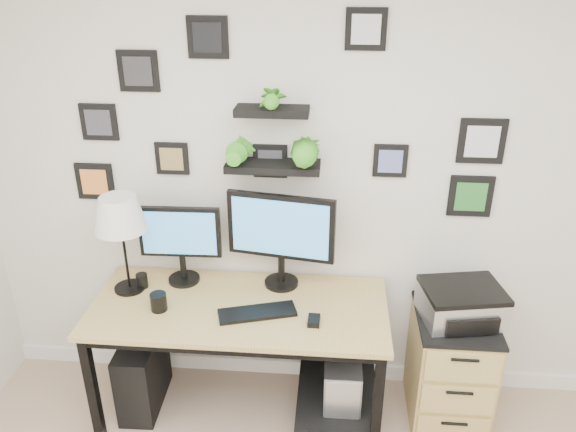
# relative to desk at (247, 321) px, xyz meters

# --- Properties ---
(room) EXTENTS (4.00, 4.00, 4.00)m
(room) POSITION_rel_desk_xyz_m (0.43, 0.32, -0.58)
(room) COLOR tan
(room) RESTS_ON ground
(desk) EXTENTS (1.60, 0.70, 0.75)m
(desk) POSITION_rel_desk_xyz_m (0.00, 0.00, 0.00)
(desk) COLOR tan
(desk) RESTS_ON ground
(monitor_left) EXTENTS (0.46, 0.18, 0.47)m
(monitor_left) POSITION_rel_desk_xyz_m (-0.39, 0.18, 0.40)
(monitor_left) COLOR black
(monitor_left) RESTS_ON desk
(monitor_right) EXTENTS (0.60, 0.22, 0.56)m
(monitor_right) POSITION_rel_desk_xyz_m (0.17, 0.19, 0.45)
(monitor_right) COLOR black
(monitor_right) RESTS_ON desk
(keyboard) EXTENTS (0.43, 0.24, 0.02)m
(keyboard) POSITION_rel_desk_xyz_m (0.07, -0.11, 0.13)
(keyboard) COLOR black
(keyboard) RESTS_ON desk
(mouse) EXTENTS (0.06, 0.10, 0.03)m
(mouse) POSITION_rel_desk_xyz_m (0.38, -0.16, 0.14)
(mouse) COLOR black
(mouse) RESTS_ON desk
(table_lamp) EXTENTS (0.28, 0.28, 0.57)m
(table_lamp) POSITION_rel_desk_xyz_m (-0.68, 0.07, 0.58)
(table_lamp) COLOR black
(table_lamp) RESTS_ON desk
(mug) EXTENTS (0.09, 0.09, 0.10)m
(mug) POSITION_rel_desk_xyz_m (-0.45, -0.11, 0.17)
(mug) COLOR black
(mug) RESTS_ON desk
(pen_cup) EXTENTS (0.06, 0.06, 0.08)m
(pen_cup) POSITION_rel_desk_xyz_m (-0.61, 0.10, 0.17)
(pen_cup) COLOR black
(pen_cup) RESTS_ON desk
(pc_tower_black) EXTENTS (0.21, 0.46, 0.45)m
(pc_tower_black) POSITION_rel_desk_xyz_m (-0.63, -0.01, -0.40)
(pc_tower_black) COLOR black
(pc_tower_black) RESTS_ON ground
(pc_tower_grey) EXTENTS (0.21, 0.46, 0.45)m
(pc_tower_grey) POSITION_rel_desk_xyz_m (0.54, -0.02, -0.40)
(pc_tower_grey) COLOR gray
(pc_tower_grey) RESTS_ON ground
(file_cabinet) EXTENTS (0.43, 0.53, 0.67)m
(file_cabinet) POSITION_rel_desk_xyz_m (1.15, 0.06, -0.29)
(file_cabinet) COLOR tan
(file_cabinet) RESTS_ON ground
(printer) EXTENTS (0.47, 0.40, 0.19)m
(printer) POSITION_rel_desk_xyz_m (1.16, 0.06, 0.14)
(printer) COLOR silver
(printer) RESTS_ON file_cabinet
(wall_decor) EXTENTS (2.33, 0.18, 1.07)m
(wall_decor) POSITION_rel_desk_xyz_m (0.14, 0.27, 1.01)
(wall_decor) COLOR black
(wall_decor) RESTS_ON ground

